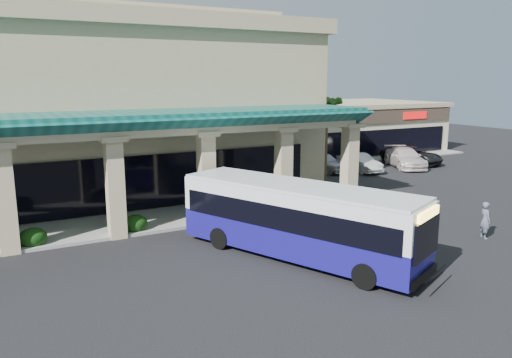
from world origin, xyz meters
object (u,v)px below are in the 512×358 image
car_white (359,163)px  car_gray (412,155)px  pedestrian (485,220)px  car_red (405,158)px  transit_bus (297,222)px  car_silver (322,162)px

car_white → car_gray: car_gray is taller
car_white → car_gray: (6.38, 0.70, 0.04)m
pedestrian → car_white: 17.12m
car_red → pedestrian: bearing=-99.5°
car_white → car_gray: bearing=9.0°
transit_bus → car_silver: transit_bus is taller
transit_bus → car_red: size_ratio=2.01×
car_white → car_red: car_red is taller
pedestrian → car_white: bearing=-1.0°
car_gray → car_white: bearing=179.3°
car_white → pedestrian: bearing=-107.6°
car_silver → car_red: car_red is taller
transit_bus → car_gray: bearing=11.1°
pedestrian → car_gray: 20.80m
pedestrian → car_red: size_ratio=0.31×
car_white → car_red: (4.60, -0.30, 0.08)m
car_silver → car_gray: bearing=-16.8°
car_red → car_white: bearing=-159.3°
car_white → car_red: bearing=-0.9°
transit_bus → car_white: (15.00, 14.11, -0.83)m
pedestrian → car_silver: size_ratio=0.38×
car_white → car_gray: size_ratio=0.80×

